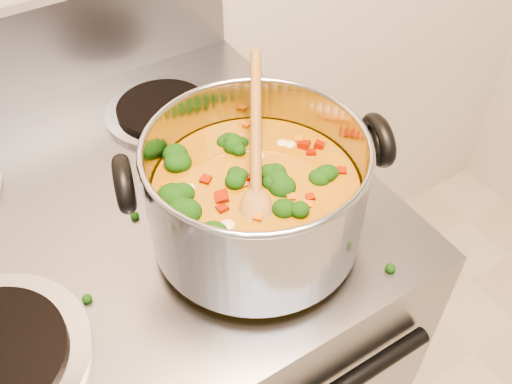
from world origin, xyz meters
TOP-DOWN VIEW (x-y plane):
  - electric_range at (0.06, 1.16)m, footprint 0.78×0.70m
  - stockpot at (0.23, 1.00)m, footprint 0.34×0.27m
  - wooden_spoon at (0.23, 1.01)m, footprint 0.16×0.23m
  - cooktop_crumbs at (0.16, 1.04)m, footprint 0.31×0.36m

SIDE VIEW (x-z plane):
  - electric_range at x=0.06m, z-range -0.07..1.01m
  - cooktop_crumbs at x=0.16m, z-range 0.92..0.93m
  - stockpot at x=0.23m, z-range 0.92..1.09m
  - wooden_spoon at x=0.23m, z-range 0.99..1.10m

